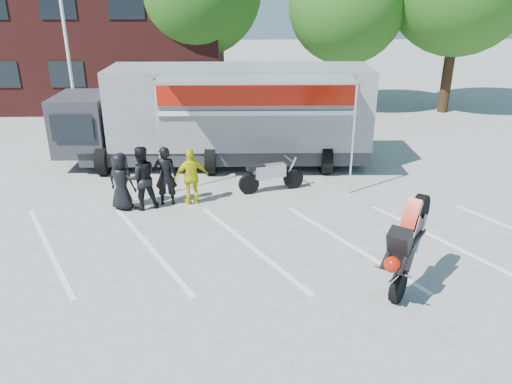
{
  "coord_description": "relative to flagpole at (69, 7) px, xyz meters",
  "views": [
    {
      "loc": [
        0.03,
        -9.6,
        5.81
      ],
      "look_at": [
        0.35,
        1.24,
        1.3
      ],
      "focal_mm": 35.0,
      "sensor_mm": 36.0,
      "label": 1
    }
  ],
  "objects": [
    {
      "name": "ground",
      "position": [
        6.24,
        -10.0,
        -5.05
      ],
      "size": [
        100.0,
        100.0,
        0.0
      ],
      "primitive_type": "plane",
      "color": "#A8A8A3",
      "rests_on": "ground"
    },
    {
      "name": "parking_bay_lines",
      "position": [
        6.24,
        -9.0,
        -5.05
      ],
      "size": [
        18.09,
        13.33,
        0.01
      ],
      "primitive_type": "cube",
      "rotation": [
        0.0,
        0.0,
        0.52
      ],
      "color": "white",
      "rests_on": "ground"
    },
    {
      "name": "office_building",
      "position": [
        -3.76,
        8.0,
        -1.55
      ],
      "size": [
        18.0,
        8.0,
        7.0
      ],
      "primitive_type": "cube",
      "color": "#4B1B18",
      "rests_on": "ground"
    },
    {
      "name": "flagpole",
      "position": [
        0.0,
        0.0,
        0.0
      ],
      "size": [
        1.61,
        0.12,
        8.0
      ],
      "color": "white",
      "rests_on": "ground"
    },
    {
      "name": "tree_mid",
      "position": [
        11.24,
        5.0,
        -0.11
      ],
      "size": [
        5.44,
        5.44,
        7.68
      ],
      "color": "#382314",
      "rests_on": "ground"
    },
    {
      "name": "transporter_truck",
      "position": [
        5.73,
        -2.99,
        -5.05
      ],
      "size": [
        10.58,
        5.22,
        3.34
      ],
      "primitive_type": null,
      "rotation": [
        0.0,
        0.0,
        -0.02
      ],
      "color": "gray",
      "rests_on": "ground"
    },
    {
      "name": "parked_motorcycle",
      "position": [
        7.16,
        -5.55,
        -5.05
      ],
      "size": [
        2.2,
        1.25,
        1.09
      ],
      "primitive_type": null,
      "rotation": [
        0.0,
        0.0,
        1.85
      ],
      "color": "#A6A6AA",
      "rests_on": "ground"
    },
    {
      "name": "stunt_bike_rider",
      "position": [
        9.74,
        -10.76,
        -5.05
      ],
      "size": [
        1.82,
        2.05,
        2.22
      ],
      "primitive_type": null,
      "rotation": [
        0.0,
        0.0,
        -0.62
      ],
      "color": "black",
      "rests_on": "ground"
    },
    {
      "name": "spectator_leather_a",
      "position": [
        2.95,
        -6.72,
        -4.24
      ],
      "size": [
        0.94,
        0.79,
        1.63
      ],
      "primitive_type": "imported",
      "rotation": [
        0.0,
        0.0,
        2.75
      ],
      "color": "black",
      "rests_on": "ground"
    },
    {
      "name": "spectator_leather_b",
      "position": [
        4.13,
        -6.45,
        -4.19
      ],
      "size": [
        0.65,
        0.45,
        1.72
      ],
      "primitive_type": "imported",
      "rotation": [
        0.0,
        0.0,
        3.2
      ],
      "color": "black",
      "rests_on": "ground"
    },
    {
      "name": "spectator_leather_c",
      "position": [
        3.5,
        -6.7,
        -4.15
      ],
      "size": [
        1.08,
        0.97,
        1.81
      ],
      "primitive_type": "imported",
      "rotation": [
        0.0,
        0.0,
        3.54
      ],
      "color": "black",
      "rests_on": "ground"
    },
    {
      "name": "spectator_hivis",
      "position": [
        4.85,
        -6.43,
        -4.24
      ],
      "size": [
        1.03,
        0.65,
        1.63
      ],
      "primitive_type": "imported",
      "rotation": [
        0.0,
        0.0,
        3.43
      ],
      "color": "#D3D70B",
      "rests_on": "ground"
    }
  ]
}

